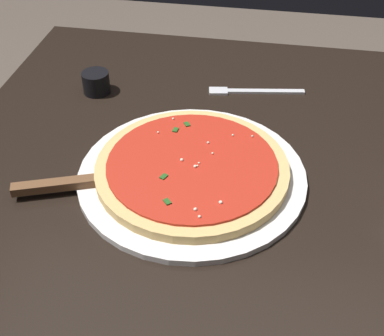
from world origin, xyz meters
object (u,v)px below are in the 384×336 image
pizza_server (83,183)px  fork (251,91)px  cup_small_sauce (96,82)px  pizza (192,168)px  serving_plate (192,175)px

pizza_server → fork: pizza_server is taller
pizza_server → cup_small_sauce: cup_small_sauce is taller
fork → cup_small_sauce: bearing=9.5°
pizza_server → fork: size_ratio=1.19×
cup_small_sauce → fork: size_ratio=0.28×
pizza → cup_small_sauce: 0.32m
cup_small_sauce → fork: bearing=-170.5°
serving_plate → pizza: size_ratio=1.19×
serving_plate → pizza_server: (0.16, 0.06, 0.01)m
pizza → serving_plate: bearing=-140.8°
pizza_server → cup_small_sauce: size_ratio=4.24×
serving_plate → fork: (-0.07, -0.27, -0.00)m
pizza → cup_small_sauce: (0.23, -0.22, 0.00)m
pizza → fork: (-0.07, -0.27, -0.02)m
pizza_server → cup_small_sauce: (0.07, -0.28, 0.01)m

